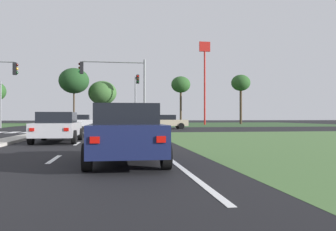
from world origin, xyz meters
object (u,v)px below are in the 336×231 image
(car_navy_near, at_px, (126,133))
(pedestrian_at_median, at_px, (71,118))
(car_white_fourth, at_px, (81,122))
(car_beige_third, at_px, (167,122))
(treeline_third, at_px, (74,81))
(traffic_signal_near_right, at_px, (121,82))
(fastfood_pole_sign, at_px, (205,65))
(car_blue_second, at_px, (65,120))
(treeline_fourth, at_px, (102,93))
(traffic_signal_far_right, at_px, (136,92))
(treeline_sixth, at_px, (241,84))
(treeline_fifth, at_px, (181,85))
(car_red_fifth, at_px, (122,124))
(car_silver_seventh, at_px, (58,127))

(car_navy_near, distance_m, pedestrian_at_median, 35.41)
(car_white_fourth, relative_size, pedestrian_at_median, 2.44)
(car_beige_third, distance_m, treeline_third, 29.45)
(traffic_signal_near_right, bearing_deg, fastfood_pole_sign, 62.25)
(car_white_fourth, bearing_deg, car_blue_second, -165.87)
(treeline_fourth, bearing_deg, car_navy_near, -87.17)
(traffic_signal_far_right, xyz_separation_m, treeline_sixth, (20.36, 20.54, 3.24))
(car_white_fourth, relative_size, treeline_third, 0.43)
(pedestrian_at_median, bearing_deg, treeline_third, 82.90)
(treeline_fifth, bearing_deg, car_red_fifth, -105.88)
(treeline_third, height_order, treeline_sixth, treeline_third)
(traffic_signal_far_right, relative_size, treeline_sixth, 0.67)
(traffic_signal_near_right, distance_m, fastfood_pole_sign, 30.50)
(car_white_fourth, relative_size, treeline_sixth, 0.47)
(car_beige_third, bearing_deg, treeline_fourth, -164.54)
(car_beige_third, relative_size, treeline_fourth, 0.54)
(car_beige_third, bearing_deg, car_white_fourth, -95.20)
(pedestrian_at_median, xyz_separation_m, treeline_third, (-1.69, 17.38, 6.40))
(car_blue_second, relative_size, car_silver_seventh, 1.03)
(car_white_fourth, xyz_separation_m, pedestrian_at_median, (-1.98, 7.54, 0.43))
(traffic_signal_near_right, bearing_deg, car_red_fifth, -90.35)
(treeline_sixth, bearing_deg, car_red_fifth, -120.76)
(traffic_signal_far_right, xyz_separation_m, treeline_third, (-9.57, 22.10, 3.43))
(traffic_signal_far_right, height_order, pedestrian_at_median, traffic_signal_far_right)
(fastfood_pole_sign, distance_m, treeline_sixth, 10.31)
(car_blue_second, height_order, fastfood_pole_sign, fastfood_pole_sign)
(car_silver_seventh, xyz_separation_m, traffic_signal_far_right, (5.16, 21.99, 3.41))
(car_white_fourth, distance_m, car_silver_seventh, 19.18)
(car_navy_near, height_order, car_silver_seventh, car_navy_near)
(car_blue_second, relative_size, pedestrian_at_median, 2.64)
(car_silver_seventh, bearing_deg, pedestrian_at_median, 95.82)
(car_silver_seventh, relative_size, fastfood_pole_sign, 0.33)
(car_beige_third, distance_m, fastfood_pole_sign, 22.48)
(car_blue_second, xyz_separation_m, car_beige_third, (12.84, -16.37, -0.03))
(traffic_signal_near_right, relative_size, treeline_fifth, 0.65)
(traffic_signal_near_right, relative_size, treeline_sixth, 0.66)
(fastfood_pole_sign, bearing_deg, treeline_fourth, 150.26)
(car_white_fourth, distance_m, pedestrian_at_median, 7.81)
(car_white_fourth, distance_m, fastfood_pole_sign, 26.77)
(car_red_fifth, height_order, treeline_fifth, treeline_fifth)
(pedestrian_at_median, bearing_deg, fastfood_pole_sign, 14.37)
(car_blue_second, xyz_separation_m, traffic_signal_far_right, (9.82, -12.74, 3.38))
(car_red_fifth, bearing_deg, car_beige_third, 69.54)
(car_red_fifth, height_order, traffic_signal_near_right, traffic_signal_near_right)
(car_red_fifth, relative_size, traffic_signal_near_right, 0.74)
(treeline_fourth, bearing_deg, treeline_sixth, -8.94)
(treeline_third, bearing_deg, fastfood_pole_sign, -18.44)
(pedestrian_at_median, distance_m, fastfood_pole_sign, 23.95)
(car_red_fifth, height_order, treeline_fourth, treeline_fourth)
(traffic_signal_near_right, xyz_separation_m, treeline_fourth, (-2.85, 36.13, 1.59))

